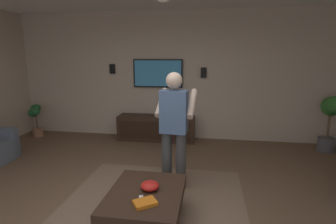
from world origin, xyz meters
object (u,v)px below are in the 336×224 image
Objects in this scene: tv at (158,73)px; vase_round at (162,111)px; wall_speaker_right at (112,69)px; person_standing at (174,124)px; media_console at (156,128)px; potted_plant_short at (36,117)px; bowl at (150,186)px; book at (145,203)px; potted_plant_tall at (332,113)px; remote_white at (141,200)px; coffee_table at (146,200)px; wall_speaker_left at (204,73)px.

vase_round is at bearing 32.13° from tv.
wall_speaker_right is (0.23, 1.20, 0.91)m from vase_round.
media_console is at bearing 22.60° from person_standing.
potted_plant_short is at bearing 93.68° from vase_round.
bowl is 0.92× the size of vase_round.
tv is 5.06× the size of book.
potted_plant_tall is at bearing -92.34° from vase_round.
bowl is at bearing 10.28° from media_console.
remote_white is (-3.05, 3.04, -0.35)m from potted_plant_tall.
tv is at bearing -180.00° from media_console.
vase_round is at bearing 6.77° from coffee_table.
potted_plant_short reaches higher than media_console.
wall_speaker_left is at bearing 81.60° from potted_plant_tall.
remote_white is at bearing -78.58° from book.
bowl is (-2.93, -0.53, 0.17)m from media_console.
potted_plant_short is 5.14× the size of remote_white.
wall_speaker_left is (2.33, -0.33, 0.57)m from person_standing.
tv is at bearing -90.71° from wall_speaker_right.
potted_plant_short is 2.12m from wall_speaker_right.
wall_speaker_right is (0.01, 1.07, 0.09)m from tv.
remote_white is 3.22m from vase_round.
wall_speaker_right is at bearing 25.77° from coffee_table.
potted_plant_tall is 4.32m from remote_white.
media_console is 11.33× the size of remote_white.
tv is 1.44× the size of potted_plant_short.
wall_speaker_left is 1.00× the size of wall_speaker_right.
tv reaches higher than bowl.
wall_speaker_left is (3.18, -0.48, 1.06)m from bowl.
bowl is (-3.17, -0.53, -1.03)m from tv.
potted_plant_tall is at bearing -94.62° from wall_speaker_right.
person_standing is 7.45× the size of wall_speaker_right.
remote_white is (-1.09, 0.19, -0.52)m from person_standing.
book is (-1.14, 0.13, -0.51)m from person_standing.
potted_plant_tall is 5.02× the size of wall_speaker_left.
book is (-3.46, -0.55, -1.06)m from tv.
potted_plant_short is 3.50× the size of book.
wall_speaker_left is at bearing -83.71° from potted_plant_short.
vase_round reaches higher than book.
book is at bearing 172.36° from wall_speaker_left.
media_console is 2.98m from bowl.
wall_speaker_right is at bearing 79.07° from vase_round.
media_console is 1.23m from tv.
book is 1.00× the size of wall_speaker_left.
tv is (0.24, 0.00, 1.20)m from media_console.
tv is 3.37m from bowl.
potted_plant_short is (-0.41, 2.83, -1.01)m from tv.
vase_round is (3.00, 0.36, 0.36)m from coffee_table.
vase_round is at bearing -86.32° from potted_plant_short.
bowl is (-2.76, -3.36, -0.02)m from potted_plant_short.
bowl is at bearing -121.63° from book.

